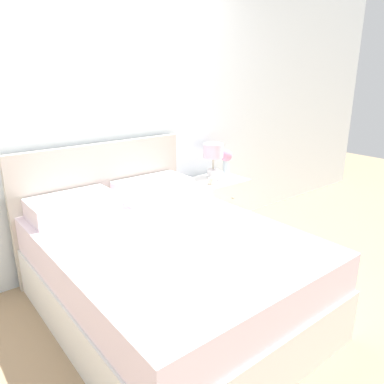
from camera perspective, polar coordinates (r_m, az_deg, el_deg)
The scene contains 8 objects.
ground_plane at distance 3.50m, azimuth -12.77°, elevation -10.10°, with size 12.00×12.00×0.00m, color tan.
wall_back at distance 3.18m, azimuth -14.99°, elevation 11.58°, with size 8.00×0.06×2.60m.
bed at distance 2.66m, azimuth -4.40°, elevation -11.39°, with size 1.49×1.93×1.07m.
nightstand at distance 3.76m, azimuth 3.76°, elevation -2.51°, with size 0.50×0.45×0.61m.
table_lamp at distance 3.69m, azimuth 3.27°, elevation 5.73°, with size 0.19×0.19×0.33m.
flower_vase at distance 3.81m, azimuth 5.24°, elevation 5.06°, with size 0.12×0.12×0.25m.
teacup at distance 3.62m, azimuth 4.44°, elevation 2.24°, with size 0.13×0.13×0.07m.
alarm_clock at distance 3.49m, azimuth 3.12°, elevation 1.68°, with size 0.06×0.06×0.06m.
Camera 1 is at (-1.29, -2.82, 1.63)m, focal length 35.00 mm.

